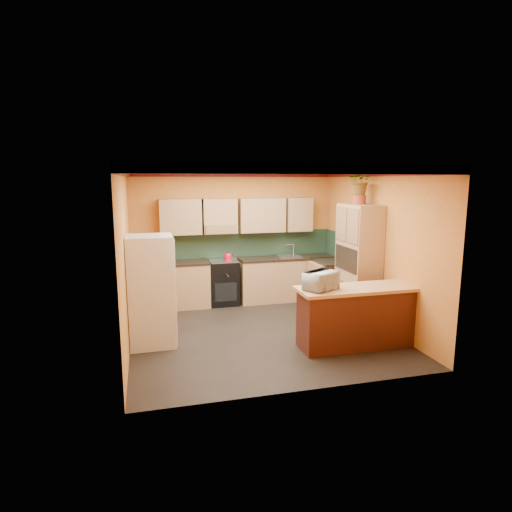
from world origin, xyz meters
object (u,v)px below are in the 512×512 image
Objects in this scene: pantry at (358,264)px; microwave at (321,281)px; breakfast_bar at (358,318)px; stove at (223,282)px; fridge at (151,291)px; base_cabinets_back at (253,281)px.

pantry is 4.30× the size of microwave.
microwave reaches higher than breakfast_bar.
microwave is (-0.63, 0.00, 0.63)m from breakfast_bar.
stove is 0.54× the size of fridge.
microwave is at bearing -83.04° from base_cabinets_back.
pantry is (1.53, -1.64, 0.61)m from base_cabinets_back.
breakfast_bar is at bearing -70.76° from base_cabinets_back.
pantry is at bearing -37.33° from stove.
pantry reaches higher than stove.
fridge is 3.61m from pantry.
fridge is 3.18m from breakfast_bar.
fridge is 2.57m from microwave.
pantry reaches higher than breakfast_bar.
breakfast_bar is at bearing -29.39° from microwave.
fridge is at bearing -175.99° from pantry.
pantry is at bearing 4.01° from fridge.
microwave is at bearing -70.78° from stove.
breakfast_bar is (1.59, -2.76, -0.02)m from stove.
base_cabinets_back is 2.03× the size of breakfast_bar.
stove is 2.98m from microwave.
base_cabinets_back and breakfast_bar have the same top height.
base_cabinets_back is 1.74× the size of pantry.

